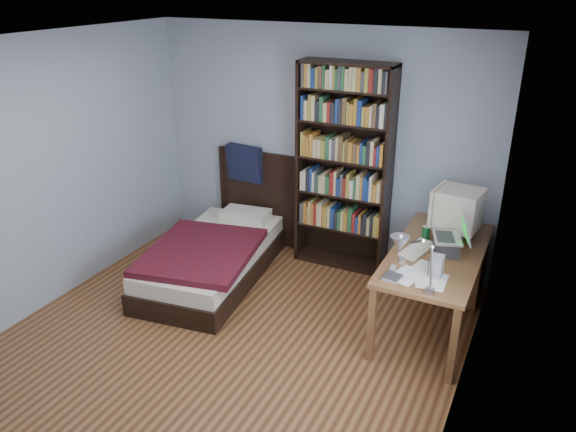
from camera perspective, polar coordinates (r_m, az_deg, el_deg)
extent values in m
plane|color=#512D17|center=(4.94, -6.95, -13.42)|extent=(4.20, 4.20, 0.00)
plane|color=white|center=(3.99, -8.75, 16.72)|extent=(4.20, 4.20, 0.00)
cube|color=#9AA7B5|center=(6.06, 3.22, 7.11)|extent=(3.80, 0.04, 2.50)
cube|color=#9AA7B5|center=(5.54, -24.44, 3.42)|extent=(0.04, 4.20, 2.50)
cube|color=#9AA7B5|center=(3.70, 17.80, -5.11)|extent=(0.04, 4.20, 2.50)
cube|color=white|center=(3.48, 17.60, -3.25)|extent=(0.01, 1.14, 1.14)
cube|color=white|center=(3.48, 17.50, -3.23)|extent=(0.01, 1.00, 1.00)
cube|color=brown|center=(5.05, 14.90, -3.72)|extent=(0.75, 1.60, 0.04)
cube|color=brown|center=(4.67, 8.50, -10.79)|extent=(0.06, 0.06, 0.69)
cube|color=brown|center=(4.56, 16.46, -12.49)|extent=(0.06, 0.06, 0.69)
cube|color=brown|center=(5.93, 13.01, -3.28)|extent=(0.06, 0.06, 0.69)
cube|color=brown|center=(5.85, 19.19, -4.44)|extent=(0.06, 0.06, 0.69)
cube|color=brown|center=(5.73, 15.75, -4.57)|extent=(0.69, 0.40, 0.68)
cube|color=beige|center=(5.39, 16.31, -1.71)|extent=(0.27, 0.24, 0.03)
cylinder|color=beige|center=(5.38, 16.37, -1.29)|extent=(0.10, 0.10, 0.06)
cube|color=beige|center=(5.29, 16.92, 0.72)|extent=(0.43, 0.41, 0.36)
cube|color=beige|center=(5.32, 14.91, 1.07)|extent=(0.08, 0.38, 0.38)
cube|color=#3877CC|center=(5.32, 14.76, 1.10)|extent=(0.05, 0.28, 0.25)
cube|color=#2D2D30|center=(5.01, 15.78, -2.98)|extent=(0.26, 0.28, 0.14)
cube|color=silver|center=(4.97, 15.87, -2.17)|extent=(0.31, 0.35, 0.02)
cube|color=#2D2D30|center=(4.97, 15.66, -2.02)|extent=(0.21, 0.27, 0.00)
cube|color=silver|center=(4.91, 17.62, -1.27)|extent=(0.16, 0.30, 0.21)
cube|color=#0CBF26|center=(4.91, 17.49, -1.25)|extent=(0.12, 0.25, 0.17)
cube|color=#99999E|center=(4.39, 14.23, -7.41)|extent=(0.06, 0.05, 0.04)
cylinder|color=#99999E|center=(4.22, 14.33, -5.20)|extent=(0.02, 0.15, 0.42)
cylinder|color=#99999E|center=(3.90, 12.93, -2.58)|extent=(0.17, 0.34, 0.21)
cone|color=#99999E|center=(3.75, 11.26, -2.78)|extent=(0.13, 0.13, 0.11)
cube|color=beige|center=(5.01, 13.02, -3.33)|extent=(0.25, 0.44, 0.04)
cube|color=gray|center=(4.59, 14.87, -4.97)|extent=(0.10, 0.10, 0.19)
cylinder|color=#073315|center=(5.21, 13.84, -1.73)|extent=(0.07, 0.07, 0.13)
ellipsoid|color=silver|center=(5.27, 15.64, -2.17)|extent=(0.07, 0.12, 0.04)
cube|color=silver|center=(4.84, 11.50, -4.24)|extent=(0.09, 0.12, 0.02)
cube|color=gray|center=(4.67, 10.63, -5.22)|extent=(0.06, 0.10, 0.02)
cube|color=gray|center=(4.52, 10.58, -6.18)|extent=(0.15, 0.15, 0.03)
cube|color=black|center=(6.02, 1.43, 5.41)|extent=(0.03, 0.30, 2.18)
cube|color=black|center=(5.71, 10.14, 4.04)|extent=(0.03, 0.30, 2.18)
cube|color=black|center=(5.60, 6.12, 15.22)|extent=(0.98, 0.30, 0.03)
cube|color=black|center=(6.27, 5.30, -4.45)|extent=(0.98, 0.30, 0.06)
cube|color=black|center=(5.98, 6.15, 5.14)|extent=(0.98, 0.02, 2.18)
cube|color=olive|center=(5.82, 5.62, 4.98)|extent=(0.90, 0.22, 1.98)
cube|color=black|center=(5.97, -7.60, -5.21)|extent=(1.18, 2.00, 0.22)
cube|color=beige|center=(5.88, -7.70, -3.58)|extent=(1.13, 1.94, 0.16)
cube|color=maroon|center=(5.64, -8.82, -3.62)|extent=(1.23, 1.41, 0.07)
cube|color=beige|center=(6.36, -4.34, 0.01)|extent=(0.56, 0.40, 0.12)
cube|color=black|center=(6.56, -3.01, 1.94)|extent=(1.01, 0.05, 1.10)
cylinder|color=black|center=(6.77, -6.61, 2.52)|extent=(0.06, 0.06, 1.10)
cylinder|color=black|center=(6.34, 0.66, 1.20)|extent=(0.06, 0.06, 1.10)
cube|color=black|center=(6.47, -4.38, 5.36)|extent=(0.46, 0.20, 0.43)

